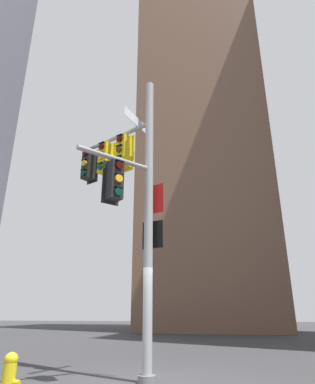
{
  "coord_description": "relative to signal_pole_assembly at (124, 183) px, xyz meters",
  "views": [
    {
      "loc": [
        1.9,
        -8.09,
        1.45
      ],
      "look_at": [
        0.13,
        0.51,
        4.66
      ],
      "focal_mm": 31.07,
      "sensor_mm": 36.0,
      "label": 1
    }
  ],
  "objects": [
    {
      "name": "ground",
      "position": [
        0.76,
        -0.21,
        -4.89
      ],
      "size": [
        120.0,
        120.0,
        0.0
      ],
      "primitive_type": "plane",
      "color": "#38383A"
    },
    {
      "name": "building_mid_block",
      "position": [
        1.14,
        24.38,
        19.17
      ],
      "size": [
        12.15,
        12.15,
        48.12
      ],
      "primitive_type": "cube",
      "color": "brown",
      "rests_on": "ground"
    },
    {
      "name": "signal_pole_assembly",
      "position": [
        0.0,
        0.0,
        0.0
      ],
      "size": [
        2.95,
        3.06,
        7.96
      ],
      "color": "#9EA0A3",
      "rests_on": "ground"
    },
    {
      "name": "fire_hydrant",
      "position": [
        -1.09,
        -2.57,
        -4.46
      ],
      "size": [
        0.33,
        0.23,
        0.82
      ],
      "color": "yellow",
      "rests_on": "ground"
    }
  ]
}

